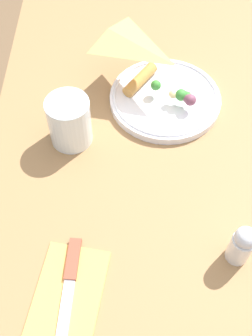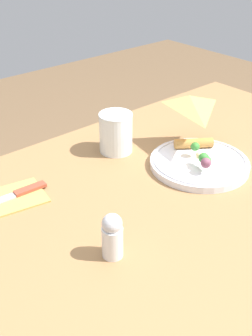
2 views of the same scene
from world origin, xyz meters
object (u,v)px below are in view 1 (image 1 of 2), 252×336
at_px(butter_knife, 69,288).
at_px(salt_shaker, 242,245).
at_px(dining_table, 204,158).
at_px(plate_pizza, 166,97).
at_px(milk_glass, 70,123).
at_px(napkin_folded, 68,295).

distance_m(butter_knife, salt_shaker, 0.28).
xyz_separation_m(dining_table, plate_pizza, (-0.07, -0.09, 0.12)).
height_order(milk_glass, napkin_folded, milk_glass).
xyz_separation_m(dining_table, butter_knife, (0.33, -0.26, 0.11)).
bearing_deg(dining_table, napkin_folded, -37.56).
height_order(dining_table, plate_pizza, plate_pizza).
bearing_deg(plate_pizza, dining_table, 51.13).
bearing_deg(dining_table, salt_shaker, 2.10).
relative_size(milk_glass, butter_knife, 0.53).
bearing_deg(salt_shaker, dining_table, -177.90).
height_order(plate_pizza, milk_glass, milk_glass).
distance_m(dining_table, plate_pizza, 0.16).
bearing_deg(plate_pizza, milk_glass, -62.83).
bearing_deg(salt_shaker, napkin_folded, -76.10).
distance_m(plate_pizza, napkin_folded, 0.44).
xyz_separation_m(milk_glass, napkin_folded, (0.31, 0.02, -0.04)).
distance_m(plate_pizza, butter_knife, 0.43).
height_order(milk_glass, salt_shaker, milk_glass).
distance_m(milk_glass, butter_knife, 0.30).
height_order(dining_table, salt_shaker, salt_shaker).
relative_size(milk_glass, salt_shaker, 1.15).
height_order(milk_glass, butter_knife, milk_glass).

